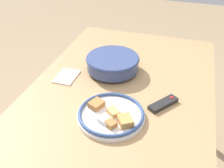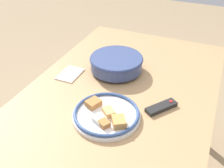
% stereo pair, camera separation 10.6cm
% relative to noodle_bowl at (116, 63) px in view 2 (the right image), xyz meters
% --- Properties ---
extents(dining_table, '(1.44, 0.88, 0.75)m').
position_rel_noodle_bowl_xyz_m(dining_table, '(0.19, 0.09, -0.13)').
color(dining_table, tan).
rests_on(dining_table, ground_plane).
extents(noodle_bowl, '(0.28, 0.28, 0.09)m').
position_rel_noodle_bowl_xyz_m(noodle_bowl, '(0.00, 0.00, 0.00)').
color(noodle_bowl, '#384775').
rests_on(noodle_bowl, dining_table).
extents(food_plate, '(0.29, 0.29, 0.05)m').
position_rel_noodle_bowl_xyz_m(food_plate, '(0.36, 0.10, -0.03)').
color(food_plate, white).
rests_on(food_plate, dining_table).
extents(tv_remote, '(0.15, 0.13, 0.02)m').
position_rel_noodle_bowl_xyz_m(tv_remote, '(0.21, 0.30, -0.04)').
color(tv_remote, black).
rests_on(tv_remote, dining_table).
extents(folded_napkin, '(0.15, 0.10, 0.01)m').
position_rel_noodle_bowl_xyz_m(folded_napkin, '(0.13, -0.21, -0.05)').
color(folded_napkin, beige).
rests_on(folded_napkin, dining_table).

